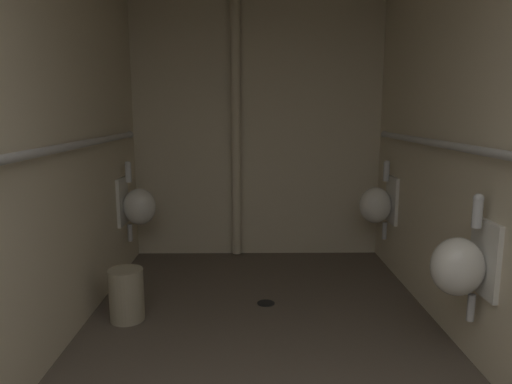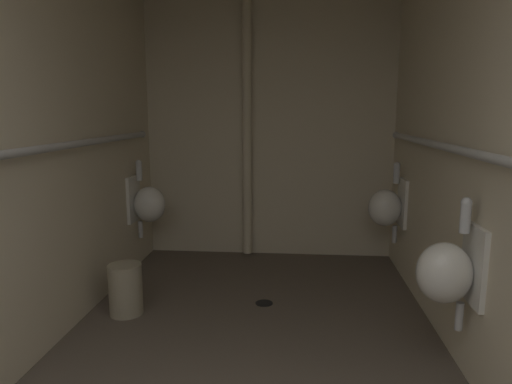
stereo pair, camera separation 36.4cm
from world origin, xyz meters
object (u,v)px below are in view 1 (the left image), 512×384
at_px(urinal_right_far, 378,204).
at_px(waste_bin, 127,295).
at_px(urinal_left_mid, 137,205).
at_px(urinal_right_mid, 461,265).
at_px(standpipe_back_wall, 236,129).
at_px(floor_drain, 266,303).

height_order(urinal_right_far, waste_bin, urinal_right_far).
distance_m(urinal_left_mid, urinal_right_mid, 2.82).
bearing_deg(urinal_right_far, waste_bin, -153.43).
distance_m(urinal_left_mid, urinal_right_far, 2.25).
height_order(standpipe_back_wall, floor_drain, standpipe_back_wall).
bearing_deg(urinal_left_mid, urinal_right_far, 0.91).
xyz_separation_m(urinal_right_mid, waste_bin, (-2.11, 0.68, -0.45)).
xyz_separation_m(urinal_left_mid, standpipe_back_wall, (0.91, 0.50, 0.68)).
bearing_deg(urinal_right_far, urinal_left_mid, -179.09).
relative_size(urinal_right_far, floor_drain, 5.39).
relative_size(urinal_left_mid, floor_drain, 5.39).
xyz_separation_m(urinal_right_mid, urinal_right_far, (0.00, 1.74, 0.00)).
relative_size(urinal_right_far, waste_bin, 1.96).
distance_m(urinal_right_far, waste_bin, 2.40).
xyz_separation_m(floor_drain, waste_bin, (-1.03, -0.27, 0.19)).
bearing_deg(urinal_left_mid, urinal_right_mid, -37.02).
distance_m(urinal_right_mid, urinal_right_far, 1.74).
height_order(urinal_right_mid, floor_drain, urinal_right_mid).
bearing_deg(waste_bin, urinal_left_mid, 98.26).
xyz_separation_m(standpipe_back_wall, floor_drain, (0.27, -1.24, -1.33)).
bearing_deg(waste_bin, urinal_right_mid, -17.94).
relative_size(standpipe_back_wall, floor_drain, 18.64).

